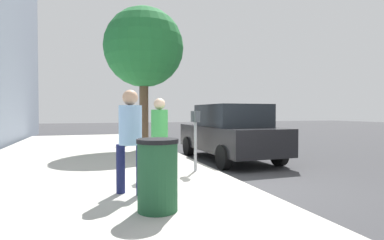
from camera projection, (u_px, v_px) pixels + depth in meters
ground_plane at (236, 186)px, 6.40m from camera, size 80.00×80.00×0.00m
sidewalk_slab at (83, 194)px, 5.45m from camera, size 28.00×6.00×0.15m
parking_meter at (195, 128)px, 7.20m from camera, size 0.36×0.12×1.41m
pedestrian_at_meter at (160, 130)px, 6.75m from camera, size 0.51×0.37×1.69m
pedestrian_bystander at (130, 133)px, 5.17m from camera, size 0.38×0.45×1.76m
parked_sedan_near at (230, 132)px, 9.77m from camera, size 4.44×2.04×1.77m
street_tree at (144, 48)px, 11.43m from camera, size 2.94×2.94×5.27m
traffic_signal at (143, 90)px, 14.51m from camera, size 0.24×0.44×3.60m
trash_bin at (158, 175)px, 4.30m from camera, size 0.59×0.59×1.01m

